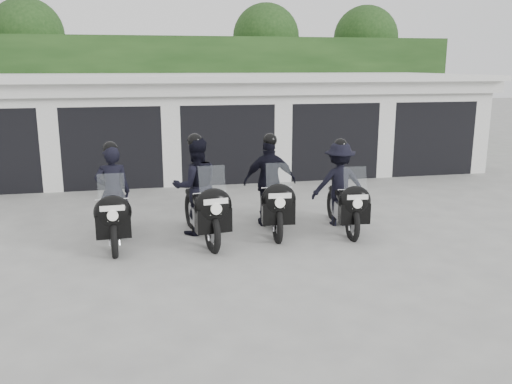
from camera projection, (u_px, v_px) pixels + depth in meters
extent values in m
plane|color=#A0A09A|center=(275.00, 246.00, 9.96)|extent=(80.00, 80.00, 0.00)
cube|color=white|center=(214.00, 123.00, 17.73)|extent=(16.00, 6.00, 2.80)
cube|color=white|center=(214.00, 77.00, 17.20)|extent=(16.40, 6.80, 0.16)
cube|color=white|center=(229.00, 88.00, 14.35)|extent=(16.40, 0.12, 0.40)
cube|color=black|center=(229.00, 180.00, 15.15)|extent=(16.00, 0.06, 0.24)
cube|color=white|center=(51.00, 138.00, 14.09)|extent=(0.50, 0.50, 2.80)
cube|color=black|center=(114.00, 142.00, 15.47)|extent=(2.60, 2.60, 2.20)
cube|color=white|center=(109.00, 95.00, 14.15)|extent=(2.60, 0.50, 0.60)
cube|color=white|center=(171.00, 135.00, 14.71)|extent=(0.50, 0.50, 2.80)
cube|color=black|center=(222.00, 139.00, 16.09)|extent=(2.60, 2.60, 2.20)
cube|color=white|center=(227.00, 93.00, 14.77)|extent=(2.60, 0.50, 0.60)
cube|color=white|center=(281.00, 132.00, 15.33)|extent=(0.50, 0.50, 2.80)
cube|color=black|center=(321.00, 136.00, 16.71)|extent=(2.60, 2.60, 2.20)
cube|color=white|center=(334.00, 92.00, 15.39)|extent=(2.60, 0.50, 0.60)
cube|color=white|center=(383.00, 129.00, 15.95)|extent=(0.50, 0.50, 2.80)
cube|color=black|center=(413.00, 134.00, 17.33)|extent=(2.60, 2.60, 2.20)
cube|color=white|center=(434.00, 91.00, 16.00)|extent=(2.60, 0.50, 0.60)
cube|color=white|center=(477.00, 127.00, 16.57)|extent=(0.50, 0.50, 2.80)
cube|color=#183413|center=(200.00, 94.00, 21.37)|extent=(20.00, 2.00, 4.30)
sphere|color=#183413|center=(27.00, 35.00, 20.99)|extent=(2.80, 2.80, 2.80)
cylinder|color=black|center=(34.00, 106.00, 21.62)|extent=(0.24, 0.24, 3.30)
sphere|color=#183413|center=(266.00, 37.00, 22.88)|extent=(2.80, 2.80, 2.80)
cylinder|color=black|center=(266.00, 103.00, 23.52)|extent=(0.24, 0.24, 3.30)
sphere|color=#183413|center=(366.00, 38.00, 23.78)|extent=(2.80, 2.80, 2.80)
cylinder|color=black|center=(363.00, 101.00, 24.41)|extent=(0.24, 0.24, 3.30)
torus|color=black|center=(114.00, 238.00, 9.43)|extent=(0.14, 0.75, 0.75)
torus|color=black|center=(115.00, 216.00, 10.81)|extent=(0.14, 0.75, 0.75)
cube|color=#9F9FA4|center=(114.00, 222.00, 10.12)|extent=(0.29, 0.57, 0.33)
cube|color=black|center=(115.00, 231.00, 10.14)|extent=(0.13, 1.33, 0.06)
ellipsoid|color=black|center=(113.00, 207.00, 9.88)|extent=(0.35, 0.60, 0.29)
cube|color=black|center=(113.00, 200.00, 10.29)|extent=(0.29, 0.57, 0.10)
ellipsoid|color=black|center=(113.00, 213.00, 9.24)|extent=(0.66, 0.36, 0.61)
cube|color=black|center=(114.00, 226.00, 9.29)|extent=(0.60, 0.25, 0.41)
cube|color=#B2BFC6|center=(111.00, 189.00, 9.17)|extent=(0.45, 0.14, 0.52)
cylinder|color=silver|center=(112.00, 199.00, 9.39)|extent=(0.57, 0.05, 0.03)
cube|color=white|center=(112.00, 208.00, 9.05)|extent=(0.41, 0.03, 0.09)
cube|color=white|center=(113.00, 218.00, 9.12)|extent=(0.18, 0.02, 0.10)
imported|color=black|center=(113.00, 192.00, 10.28)|extent=(0.67, 0.45, 1.79)
sphere|color=black|center=(110.00, 149.00, 10.08)|extent=(0.28, 0.28, 0.28)
torus|color=black|center=(212.00, 233.00, 9.66)|extent=(0.24, 0.80, 0.79)
torus|color=black|center=(191.00, 211.00, 11.08)|extent=(0.24, 0.80, 0.79)
cube|color=#9F9FA4|center=(201.00, 217.00, 10.38)|extent=(0.37, 0.63, 0.35)
cube|color=black|center=(201.00, 226.00, 10.40)|extent=(0.30, 1.41, 0.07)
ellipsoid|color=black|center=(203.00, 201.00, 10.12)|extent=(0.44, 0.67, 0.31)
cube|color=black|center=(197.00, 194.00, 10.54)|extent=(0.37, 0.63, 0.11)
ellipsoid|color=black|center=(213.00, 206.00, 9.47)|extent=(0.73, 0.46, 0.65)
cube|color=black|center=(213.00, 220.00, 9.52)|extent=(0.66, 0.33, 0.43)
cube|color=#B2BFC6|center=(212.00, 182.00, 9.40)|extent=(0.49, 0.20, 0.55)
cylinder|color=silver|center=(210.00, 193.00, 9.62)|extent=(0.60, 0.12, 0.03)
cube|color=white|center=(216.00, 202.00, 9.27)|extent=(0.43, 0.08, 0.10)
cube|color=white|center=(216.00, 212.00, 9.34)|extent=(0.20, 0.05, 0.11)
imported|color=black|center=(196.00, 186.00, 10.53)|extent=(1.02, 0.85, 1.90)
sphere|color=black|center=(195.00, 141.00, 10.32)|extent=(0.29, 0.29, 0.29)
torus|color=black|center=(278.00, 224.00, 10.20)|extent=(0.18, 0.77, 0.76)
torus|color=black|center=(267.00, 204.00, 11.66)|extent=(0.18, 0.77, 0.76)
cube|color=#9F9FA4|center=(272.00, 210.00, 10.94)|extent=(0.32, 0.60, 0.34)
cube|color=black|center=(272.00, 218.00, 10.95)|extent=(0.21, 1.36, 0.06)
ellipsoid|color=black|center=(273.00, 195.00, 10.68)|extent=(0.39, 0.63, 0.30)
cube|color=black|center=(270.00, 189.00, 11.11)|extent=(0.32, 0.60, 0.10)
ellipsoid|color=black|center=(278.00, 200.00, 10.01)|extent=(0.69, 0.40, 0.63)
cube|color=black|center=(278.00, 213.00, 10.06)|extent=(0.63, 0.28, 0.42)
cube|color=#B2BFC6|center=(278.00, 178.00, 9.94)|extent=(0.47, 0.16, 0.53)
cylinder|color=silver|center=(277.00, 188.00, 10.17)|extent=(0.59, 0.08, 0.03)
cube|color=white|center=(280.00, 196.00, 9.81)|extent=(0.42, 0.05, 0.09)
cube|color=white|center=(280.00, 205.00, 9.88)|extent=(0.19, 0.03, 0.10)
imported|color=black|center=(270.00, 182.00, 11.10)|extent=(1.13, 0.71, 1.84)
sphere|color=black|center=(270.00, 140.00, 10.90)|extent=(0.28, 0.28, 0.28)
torus|color=black|center=(352.00, 224.00, 10.30)|extent=(0.17, 0.73, 0.72)
torus|color=black|center=(333.00, 205.00, 11.67)|extent=(0.17, 0.73, 0.72)
cube|color=#9F9FA4|center=(342.00, 210.00, 10.99)|extent=(0.30, 0.56, 0.32)
cube|color=black|center=(342.00, 218.00, 11.01)|extent=(0.18, 1.29, 0.06)
ellipsoid|color=black|center=(345.00, 196.00, 10.75)|extent=(0.37, 0.59, 0.28)
cube|color=black|center=(339.00, 191.00, 11.16)|extent=(0.30, 0.56, 0.10)
ellipsoid|color=black|center=(355.00, 201.00, 10.12)|extent=(0.65, 0.38, 0.59)
cube|color=black|center=(354.00, 213.00, 10.17)|extent=(0.59, 0.26, 0.39)
cube|color=#B2BFC6|center=(355.00, 180.00, 10.06)|extent=(0.44, 0.15, 0.50)
cylinder|color=silver|center=(352.00, 190.00, 10.27)|extent=(0.55, 0.07, 0.03)
cube|color=white|center=(358.00, 197.00, 9.93)|extent=(0.39, 0.05, 0.09)
cube|color=white|center=(357.00, 206.00, 10.00)|extent=(0.18, 0.03, 0.10)
imported|color=black|center=(339.00, 184.00, 11.15)|extent=(1.16, 0.67, 1.73)
sphere|color=black|center=(340.00, 145.00, 10.96)|extent=(0.27, 0.27, 0.27)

